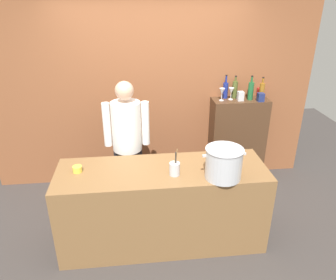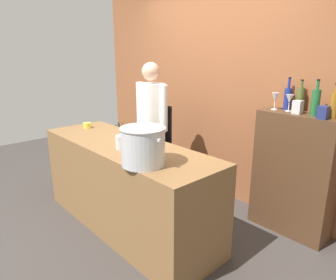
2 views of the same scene
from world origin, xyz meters
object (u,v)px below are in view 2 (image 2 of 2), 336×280
Objects in this scene: wine_glass_tall at (290,99)px; spice_tin_silver at (298,107)px; wine_bottle_amber at (334,105)px; wine_bottle_green at (316,102)px; wine_bottle_cobalt at (288,98)px; wine_glass_short at (275,98)px; spice_tin_navy at (323,112)px; wine_bottle_olive at (300,99)px; stockpot_large at (143,146)px; butter_jar at (87,125)px; utensil_crock at (121,142)px; chef at (152,122)px.

spice_tin_silver is (0.11, -0.06, -0.05)m from wine_glass_tall.
wine_bottle_amber is 0.15m from wine_bottle_green.
wine_bottle_green is at bearing -18.35° from wine_bottle_cobalt.
wine_bottle_green reaches higher than wine_glass_short.
wine_bottle_cobalt is 0.47m from spice_tin_navy.
wine_bottle_olive is 0.10m from wine_glass_tall.
wine_bottle_cobalt is 0.13m from wine_bottle_olive.
spice_tin_navy is at bearing 57.18° from stockpot_large.
wine_bottle_amber reaches higher than butter_jar.
butter_jar is 0.57× the size of wine_glass_tall.
wine_bottle_green is (-0.15, -0.00, 0.01)m from wine_bottle_amber.
utensil_crock is 1.89m from wine_bottle_amber.
wine_bottle_amber is at bearing 0.88° from wine_bottle_green.
wine_glass_tall is at bearing 153.80° from spice_tin_silver.
spice_tin_silver is at bearing -174.36° from wine_bottle_amber.
spice_tin_navy reaches higher than butter_jar.
wine_glass_short reaches higher than wine_glass_tall.
utensil_crock is at bearing -121.66° from wine_glass_short.
chef is at bearing -156.84° from wine_glass_short.
wine_bottle_cobalt is at bearing 167.74° from wine_bottle_amber.
chef is 1.62m from spice_tin_silver.
stockpot_large is at bearing -113.16° from spice_tin_silver.
wine_bottle_green is (0.31, -0.10, 0.01)m from wine_bottle_cobalt.
butter_jar is at bearing -151.24° from spice_tin_silver.
wine_bottle_green is (1.65, 0.54, 0.38)m from chef.
spice_tin_navy is 0.92× the size of spice_tin_silver.
wine_bottle_amber is (1.34, 1.29, 0.37)m from utensil_crock.
spice_tin_silver is (1.04, 1.26, 0.31)m from utensil_crock.
wine_glass_short is 1.49× the size of spice_tin_navy.
wine_glass_tall is (1.89, 1.15, 0.40)m from butter_jar.
wine_bottle_green is 2.64× the size of spice_tin_silver.
butter_jar is at bearing -146.10° from wine_bottle_cobalt.
chef is 5.92× the size of utensil_crock.
wine_bottle_amber is at bearing 5.64° from spice_tin_silver.
utensil_crock is at bearing 167.98° from stockpot_large.
wine_bottle_cobalt reaches higher than utensil_crock.
chef is at bearing 137.45° from stockpot_large.
wine_bottle_cobalt is at bearing 155.37° from spice_tin_navy.
wine_bottle_amber reaches higher than spice_tin_silver.
wine_bottle_green reaches higher than butter_jar.
chef is 14.80× the size of spice_tin_navy.
stockpot_large is 1.56m from spice_tin_navy.
wine_bottle_cobalt reaches higher than spice_tin_silver.
wine_glass_short is at bearing 169.71° from spice_tin_navy.
wine_glass_tall is (0.47, 1.41, 0.28)m from stockpot_large.
wine_bottle_olive is at bearing 54.28° from utensil_crock.
chef is 1.84m from spice_tin_navy.
wine_glass_tall is at bearing 31.43° from butter_jar.
stockpot_large is at bearing -122.82° from spice_tin_navy.
wine_bottle_amber is 2.66× the size of spice_tin_navy.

